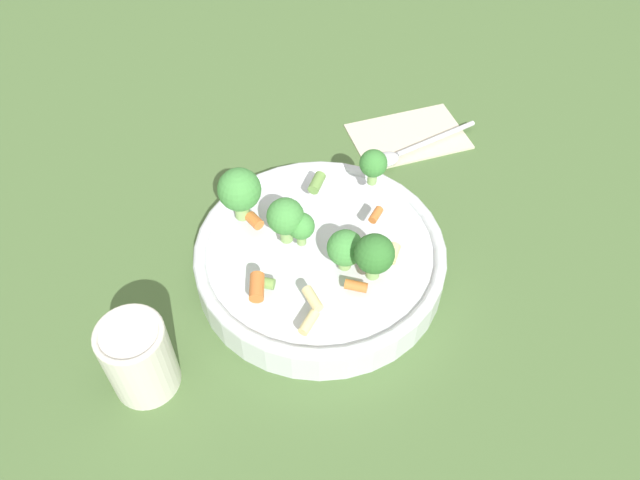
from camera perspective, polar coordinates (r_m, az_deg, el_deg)
The scene contains 6 objects.
ground_plane at distance 0.71m, azimuth -0.00°, elevation -2.88°, with size 3.00×3.00×0.00m, color #4C6B38.
bowl at distance 0.69m, azimuth -0.00°, elevation -1.62°, with size 0.27×0.27×0.05m.
pasta_salad at distance 0.64m, azimuth -1.27°, elevation 1.90°, with size 0.22×0.20×0.07m.
cup at distance 0.62m, azimuth -16.27°, elevation -10.22°, with size 0.06×0.06×0.09m.
napkin at distance 0.87m, azimuth 8.06°, elevation 9.44°, with size 0.16×0.18×0.01m.
spoon at distance 0.84m, azimuth 7.92°, elevation 8.09°, with size 0.12×0.13×0.01m.
Camera 1 is at (0.42, 0.09, 0.56)m, focal length 35.00 mm.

